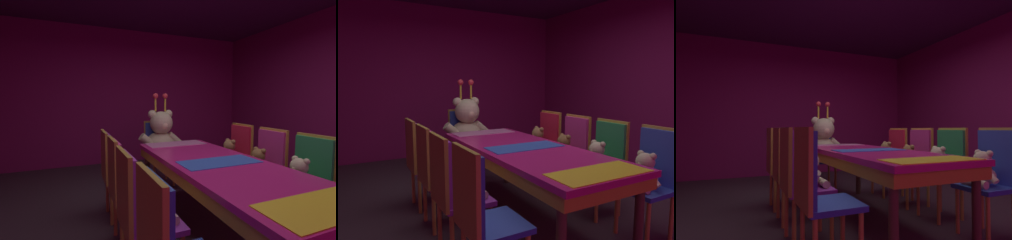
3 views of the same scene
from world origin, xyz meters
TOP-DOWN VIEW (x-y plane):
  - ground_plane at (0.00, 0.00)m, footprint 7.90×7.90m
  - wall_back at (0.00, 3.20)m, footprint 5.20×0.12m
  - banquet_table at (0.00, 0.00)m, footprint 0.90×2.33m
  - chair_left_1 at (-0.88, -0.28)m, footprint 0.42×0.41m
  - teddy_left_1 at (-0.73, -0.28)m, footprint 0.26×0.33m
  - chair_left_2 at (-0.87, 0.26)m, footprint 0.42×0.41m
  - teddy_left_2 at (-0.73, 0.26)m, footprint 0.22×0.29m
  - chair_left_3 at (-0.87, 0.78)m, footprint 0.42×0.41m
  - teddy_left_3 at (-0.73, 0.78)m, footprint 0.21×0.28m
  - chair_right_1 at (0.85, -0.27)m, footprint 0.42×0.41m
  - teddy_right_1 at (0.71, -0.27)m, footprint 0.27×0.34m
  - chair_right_2 at (0.85, 0.26)m, footprint 0.42×0.41m
  - teddy_right_2 at (0.71, 0.26)m, footprint 0.26×0.33m
  - chair_right_3 at (0.87, 0.82)m, footprint 0.42×0.41m
  - teddy_right_3 at (0.73, 0.82)m, footprint 0.27×0.35m
  - throne_chair at (0.00, 1.71)m, footprint 0.41×0.42m
  - king_teddy_bear at (0.00, 1.53)m, footprint 0.75×0.58m

SIDE VIEW (x-z plane):
  - ground_plane at x=0.00m, z-range 0.00..0.00m
  - teddy_left_3 at x=-0.73m, z-range 0.44..0.70m
  - teddy_left_2 at x=-0.73m, z-range 0.44..0.71m
  - teddy_right_2 at x=0.71m, z-range 0.44..0.75m
  - teddy_left_1 at x=-0.73m, z-range 0.44..0.75m
  - chair_left_1 at x=-0.88m, z-range 0.10..1.09m
  - chair_left_2 at x=-0.87m, z-range 0.10..1.09m
  - chair_left_3 at x=-0.87m, z-range 0.10..1.09m
  - chair_right_1 at x=0.85m, z-range 0.10..1.09m
  - chair_right_2 at x=0.85m, z-range 0.10..1.09m
  - chair_right_3 at x=0.87m, z-range 0.10..1.09m
  - throne_chair at x=0.00m, z-range 0.10..1.09m
  - teddy_right_1 at x=0.71m, z-range 0.44..0.76m
  - teddy_right_3 at x=0.73m, z-range 0.43..0.76m
  - banquet_table at x=0.00m, z-range 0.28..1.03m
  - king_teddy_bear at x=0.00m, z-range 0.28..1.25m
  - wall_back at x=0.00m, z-range 0.00..2.80m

